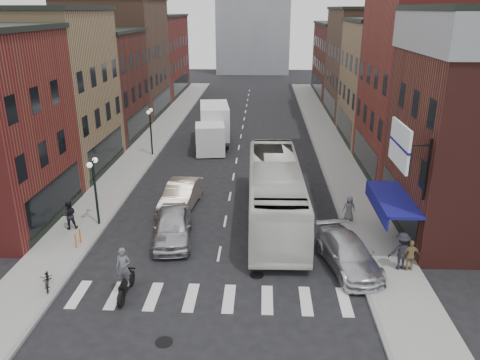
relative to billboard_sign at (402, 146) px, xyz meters
name	(u,v)px	position (x,y,z in m)	size (l,w,h in m)	color
ground	(217,264)	(-8.59, -0.50, -6.13)	(160.00, 160.00, 0.00)	black
sidewalk_left	(151,143)	(-17.09, 21.50, -6.06)	(3.00, 74.00, 0.15)	gray
sidewalk_right	(330,145)	(-0.09, 21.50, -6.06)	(3.00, 74.00, 0.15)	gray
curb_left	(166,144)	(-15.59, 21.50, -6.13)	(0.20, 74.00, 0.16)	gray
curb_right	(314,146)	(-1.59, 21.50, -6.13)	(0.20, 74.00, 0.16)	gray
crosswalk_stripes	(211,298)	(-8.59, -3.50, -6.13)	(12.00, 2.20, 0.01)	silver
bldg_left_mid_a	(36,92)	(-23.58, 13.50, 0.02)	(10.30, 10.20, 12.30)	#9B7D55
bldg_left_mid_b	(85,85)	(-23.58, 23.50, -0.98)	(10.30, 10.20, 10.30)	#4C1F1B
bldg_left_far_a	(117,58)	(-23.58, 34.50, 0.52)	(10.30, 12.20, 13.30)	brown
bldg_left_far_b	(146,55)	(-23.58, 48.50, -0.48)	(10.30, 16.20, 11.30)	maroon
bldg_right_mid_a	(442,82)	(6.41, 13.50, 1.02)	(10.30, 10.20, 14.30)	maroon
bldg_right_mid_b	(401,82)	(6.41, 23.50, -0.48)	(10.30, 10.20, 11.30)	#9B7D55
bldg_right_far_a	(376,64)	(6.41, 34.50, 0.02)	(10.30, 12.20, 12.30)	brown
bldg_right_far_b	(353,60)	(6.41, 48.50, -0.98)	(10.30, 16.20, 10.30)	#4C1F1B
awning_blue	(390,200)	(0.34, 2.00, -3.50)	(1.80, 5.00, 0.78)	navy
billboard_sign	(402,146)	(0.00, 0.00, 0.00)	(1.52, 3.00, 3.70)	black
streetlamp_near	(94,180)	(-15.99, 3.50, -3.22)	(0.32, 1.22, 4.11)	black
streetlamp_far	(150,123)	(-15.99, 17.50, -3.22)	(0.32, 1.22, 4.11)	black
bike_rack	(78,239)	(-16.19, 0.80, -5.58)	(0.08, 0.68, 0.80)	#D8590C
box_truck	(213,127)	(-10.97, 20.95, -4.32)	(3.27, 8.68, 3.66)	white
motorcycle_rider	(124,274)	(-12.39, -3.53, -5.01)	(0.66, 2.36, 2.41)	black
transit_bus	(275,192)	(-5.61, 4.88, -4.31)	(3.06, 13.06, 3.64)	silver
sedan_left_near	(172,226)	(-11.29, 1.91, -5.27)	(2.04, 5.06, 1.72)	#BBBCC0
sedan_left_far	(181,195)	(-11.57, 6.51, -5.29)	(1.79, 5.13, 1.69)	beige
curb_car	(349,254)	(-2.09, -0.56, -5.38)	(2.11, 5.19, 1.51)	silver
parked_bicycle	(47,279)	(-16.09, -3.20, -5.58)	(0.53, 1.52, 0.80)	black
ped_left_solo	(69,215)	(-17.41, 2.80, -5.14)	(0.82, 0.47, 1.69)	black
ped_right_a	(402,251)	(0.39, -0.76, -5.03)	(1.24, 0.61, 1.91)	black
ped_right_b	(410,255)	(0.80, -0.88, -5.19)	(0.93, 0.47, 1.59)	olive
ped_right_c	(349,208)	(-1.19, 4.73, -5.21)	(0.75, 0.49, 1.54)	slate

